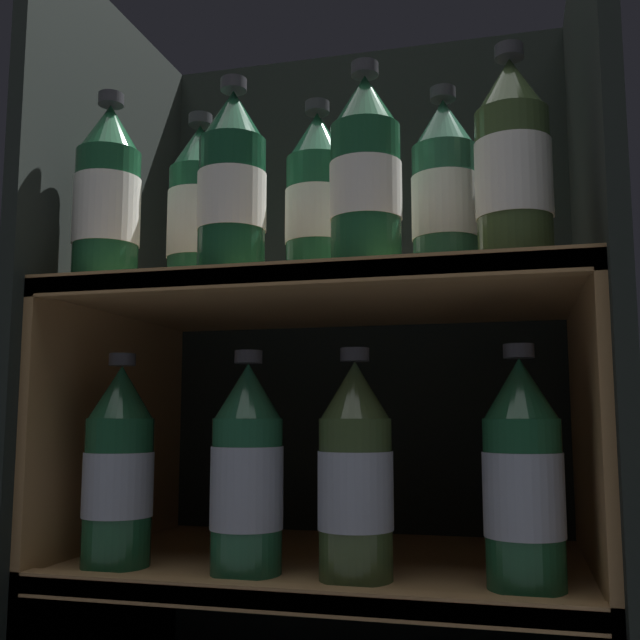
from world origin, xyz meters
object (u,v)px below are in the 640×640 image
Objects in this scene: bottle_upper_front_2 at (366,178)px; bottle_upper_front_1 at (232,189)px; bottle_upper_back_1 at (317,205)px; bottle_lower_front_1 at (247,473)px; bottle_upper_front_3 at (513,167)px; bottle_upper_back_0 at (198,214)px; bottle_upper_back_2 at (445,196)px; bottle_lower_front_2 at (355,475)px; bottle_lower_front_0 at (119,470)px; bottle_upper_front_0 at (107,200)px; bottle_lower_front_3 at (523,479)px.

bottle_upper_front_1 is at bearing 180.00° from bottle_upper_front_2.
bottle_upper_back_1 is 1.00× the size of bottle_lower_front_1.
bottle_upper_front_3 is (0.31, 0.00, -0.00)m from bottle_upper_front_1.
bottle_upper_back_0 is 1.00× the size of bottle_upper_back_2.
bottle_lower_front_2 is (-0.09, -0.09, -0.32)m from bottle_upper_back_2.
bottle_upper_back_0 and bottle_upper_back_2 have the same top height.
bottle_upper_front_0 is at bearing 180.00° from bottle_lower_front_0.
bottle_lower_front_2 is at bearing 0.00° from bottle_upper_front_0.
bottle_upper_front_0 is 0.16m from bottle_upper_front_1.
bottle_upper_front_2 is 1.00× the size of bottle_lower_front_0.
bottle_upper_back_0 is 0.16m from bottle_upper_back_1.
bottle_upper_back_1 reaches higher than bottle_lower_front_2.
bottle_upper_front_3 reaches higher than bottle_lower_front_1.
bottle_lower_front_2 is (0.28, 0.00, -0.00)m from bottle_lower_front_0.
bottle_upper_back_2 reaches higher than bottle_lower_front_3.
bottle_upper_front_3 is at bearing -48.01° from bottle_upper_back_2.
bottle_upper_front_2 is at bearing 0.00° from bottle_lower_front_0.
bottle_upper_front_3 and bottle_upper_back_1 have the same top height.
bottle_upper_front_0 is at bearing -132.61° from bottle_upper_back_0.
bottle_upper_front_3 is at bearing 0.00° from bottle_upper_front_2.
bottle_upper_back_0 is at bearing 180.00° from bottle_upper_back_2.
bottle_lower_front_0 and bottle_lower_front_2 have the same top height.
bottle_upper_back_1 is at bearing 126.63° from bottle_lower_front_2.
bottle_upper_front_0 is 1.00× the size of bottle_upper_front_2.
bottle_upper_front_1 is (0.16, 0.00, 0.00)m from bottle_upper_front_0.
bottle_upper_front_2 is 1.00× the size of bottle_lower_front_1.
bottle_upper_back_0 is (-0.24, 0.09, -0.00)m from bottle_upper_front_2.
bottle_upper_back_0 is at bearing 167.49° from bottle_lower_front_3.
bottle_lower_front_0 is (-0.45, 0.00, -0.32)m from bottle_upper_front_3.
bottle_lower_front_0 is at bearing 180.00° from bottle_lower_front_1.
bottle_upper_front_0 and bottle_upper_back_2 have the same top height.
bottle_upper_front_3 is 1.00× the size of bottle_lower_front_2.
bottle_lower_front_0 is (-0.05, -0.09, -0.32)m from bottle_upper_back_0.
bottle_upper_front_0 is 0.32m from bottle_lower_front_0.
bottle_lower_front_0 is at bearing -166.66° from bottle_upper_back_2.
bottle_upper_front_3 is at bearing 0.00° from bottle_lower_front_0.
bottle_upper_front_1 is 1.00× the size of bottle_lower_front_1.
bottle_upper_back_0 is 0.51m from bottle_lower_front_3.
bottle_upper_back_2 is 1.00× the size of bottle_lower_front_2.
bottle_upper_front_1 is 1.00× the size of bottle_lower_front_3.
bottle_upper_front_2 is at bearing 180.00° from bottle_upper_front_3.
bottle_upper_back_1 is at bearing 131.91° from bottle_upper_front_2.
bottle_upper_front_2 and bottle_upper_back_0 have the same top height.
bottle_upper_front_3 is 1.00× the size of bottle_lower_front_0.
bottle_upper_front_0 and bottle_upper_back_0 have the same top height.
bottle_upper_front_0 is 0.57m from bottle_lower_front_3.
bottle_upper_front_3 is at bearing 0.00° from bottle_lower_front_1.
bottle_upper_back_0 is at bearing -180.00° from bottle_upper_back_1.
bottle_upper_front_2 is at bearing 0.00° from bottle_lower_front_2.
bottle_upper_back_0 is 1.00× the size of bottle_lower_front_1.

